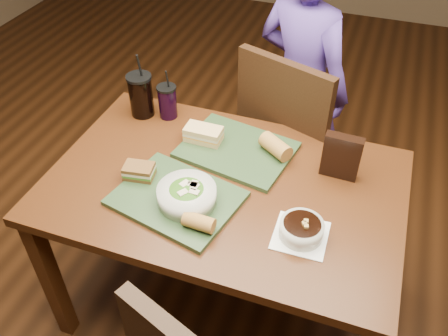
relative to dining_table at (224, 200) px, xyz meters
The scene contains 15 objects.
ground 0.66m from the dining_table, ahead, with size 6.00×6.00×0.00m, color #381C0B.
dining_table is the anchor object (origin of this frame).
chair_far 0.58m from the dining_table, 80.02° to the left, with size 0.57×0.58×1.03m.
diner 0.83m from the dining_table, 82.67° to the left, with size 0.52×0.34×1.42m, color #4F338D.
tray_near 0.22m from the dining_table, 131.37° to the right, with size 0.42×0.32×0.02m, color #283D21.
tray_far 0.21m from the dining_table, 93.93° to the left, with size 0.42×0.32×0.02m, color #283D21.
salad_bowl 0.22m from the dining_table, 117.96° to the right, with size 0.20×0.20×0.07m.
soup_bowl 0.38m from the dining_table, 26.16° to the right, with size 0.18×0.18×0.07m.
sandwich_near 0.34m from the dining_table, 162.68° to the right, with size 0.12×0.09×0.05m.
sandwich_far 0.28m from the dining_table, 129.18° to the left, with size 0.15×0.08×0.06m.
baguette_near 0.29m from the dining_table, 89.23° to the right, with size 0.05×0.05×0.10m, color #AD7533.
baguette_far 0.29m from the dining_table, 56.33° to the left, with size 0.07×0.07×0.13m, color #AD7533.
cup_cola 0.60m from the dining_table, 148.36° to the left, with size 0.11×0.11×0.29m.
cup_berry 0.52m from the dining_table, 139.21° to the left, with size 0.08×0.08×0.23m.
chip_bag 0.46m from the dining_table, 25.16° to the left, with size 0.14×0.04×0.18m, color black.
Camera 1 is at (0.43, -1.21, 1.94)m, focal length 38.00 mm.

